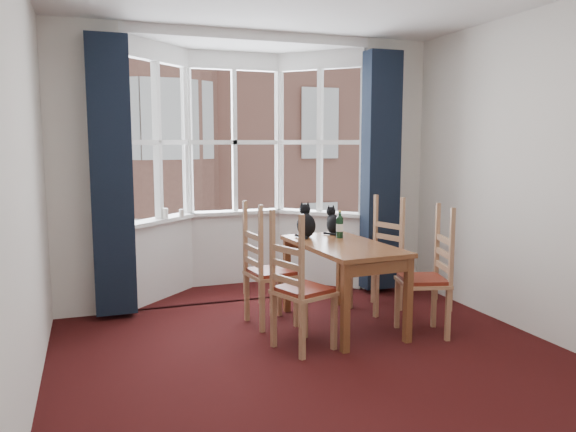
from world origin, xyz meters
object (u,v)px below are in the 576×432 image
cat_left (306,223)px  wine_bottle (340,226)px  candle_tall (165,213)px  candle_short (182,213)px  chair_left_near (295,294)px  cat_right (334,223)px  chair_right_near (433,281)px  chair_left_far (262,275)px  dining_table (343,255)px  chair_right_far (382,262)px

cat_left → wine_bottle: (0.28, -0.18, -0.01)m
candle_tall → candle_short: size_ratio=1.23×
chair_left_near → cat_right: bearing=51.5°
cat_right → wine_bottle: 0.24m
chair_right_near → candle_tall: bearing=136.2°
chair_left_near → cat_left: bearing=63.9°
chair_right_near → candle_short: candle_short is taller
chair_left_far → candle_tall: candle_tall is taller
wine_bottle → dining_table: bearing=-109.0°
wine_bottle → candle_short: 1.80m
chair_right_far → chair_right_near: bearing=-87.3°
chair_left_near → wine_bottle: wine_bottle is taller
cat_right → candle_tall: 1.82m
wine_bottle → candle_tall: bearing=141.2°
dining_table → chair_right_far: (0.61, 0.37, -0.19)m
chair_left_near → chair_right_near: (1.27, -0.02, 0.00)m
wine_bottle → chair_right_near: bearing=-54.1°
chair_right_near → chair_left_near: bearing=179.0°
chair_left_far → chair_right_near: 1.52m
chair_right_near → chair_right_far: bearing=92.7°
cat_left → candle_short: size_ratio=3.96×
cat_right → chair_right_far: bearing=-17.6°
chair_right_far → cat_right: bearing=162.4°
chair_left_far → cat_right: bearing=17.3°
chair_right_near → chair_right_far: 0.84m
dining_table → wine_bottle: (0.10, 0.29, 0.22)m
dining_table → candle_tall: (-1.39, 1.49, 0.26)m
cat_left → chair_left_near: bearing=-116.1°
cat_left → cat_right: bearing=9.5°
chair_left_far → wine_bottle: (0.79, 0.03, 0.41)m
chair_left_far → wine_bottle: size_ratio=3.45×
chair_right_near → cat_left: 1.32m
chair_right_far → wine_bottle: bearing=-170.7°
candle_short → chair_left_near: bearing=-73.4°
chair_right_near → wine_bottle: 1.02m
dining_table → chair_right_near: 0.82m
dining_table → cat_left: 0.55m
chair_left_near → chair_left_far: (-0.06, 0.71, 0.00)m
chair_right_far → cat_left: bearing=173.2°
cat_left → cat_right: cat_left is taller
chair_right_near → dining_table: bearing=144.1°
chair_right_far → candle_short: candle_short is taller
chair_left_far → wine_bottle: 0.89m
dining_table → candle_short: bearing=128.6°
chair_left_far → cat_left: 0.69m
wine_bottle → candle_short: bearing=136.9°
chair_left_near → candle_short: 2.10m
chair_right_near → candle_short: 2.76m
chair_left_near → chair_right_near: same height
candle_tall → chair_right_near: bearing=-43.8°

